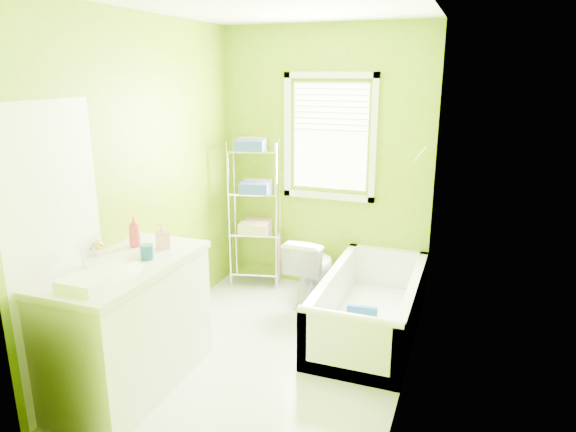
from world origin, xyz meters
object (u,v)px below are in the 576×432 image
(bathtub, at_px, (370,314))
(vanity, at_px, (128,323))
(wire_shelf_unit, at_px, (256,198))
(toilet, at_px, (312,269))

(bathtub, bearing_deg, vanity, -136.34)
(vanity, distance_m, wire_shelf_unit, 2.07)
(toilet, height_order, wire_shelf_unit, wire_shelf_unit)
(bathtub, relative_size, wire_shelf_unit, 1.07)
(bathtub, distance_m, vanity, 1.98)
(bathtub, bearing_deg, wire_shelf_unit, 153.36)
(vanity, bearing_deg, wire_shelf_unit, 87.75)
(vanity, xyz_separation_m, wire_shelf_unit, (0.08, 2.02, 0.43))
(wire_shelf_unit, bearing_deg, toilet, -19.08)
(toilet, distance_m, wire_shelf_unit, 0.93)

